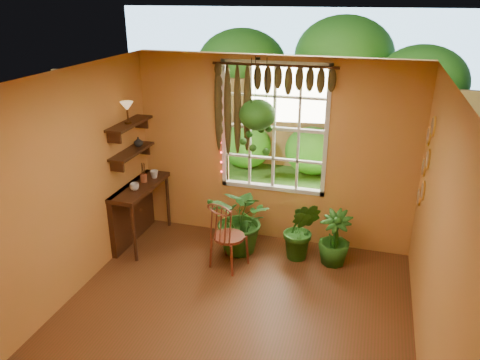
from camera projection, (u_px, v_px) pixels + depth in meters
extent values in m
plane|color=brown|center=(225.00, 331.00, 5.15)|extent=(4.50, 4.50, 0.00)
plane|color=white|center=(222.00, 86.00, 4.14)|extent=(4.50, 4.50, 0.00)
plane|color=#CB8445|center=(273.00, 153.00, 6.64)|extent=(4.00, 0.00, 4.00)
plane|color=#CB8445|center=(52.00, 199.00, 5.16)|extent=(0.00, 4.50, 4.50)
plane|color=#CB8445|center=(439.00, 251.00, 4.12)|extent=(0.00, 4.50, 4.50)
cube|color=silver|center=(274.00, 128.00, 6.54)|extent=(1.52, 0.10, 1.86)
cube|color=white|center=(275.00, 128.00, 6.57)|extent=(1.38, 0.01, 1.78)
cylinder|color=#3A1F0F|center=(274.00, 65.00, 6.11)|extent=(1.70, 0.04, 0.04)
cube|color=#3A1F0F|center=(140.00, 187.00, 6.71)|extent=(0.40, 1.20, 0.06)
cube|color=#3A1F0F|center=(132.00, 212.00, 6.91)|extent=(0.08, 1.18, 0.90)
cylinder|color=#3A1F0F|center=(134.00, 233.00, 6.35)|extent=(0.05, 0.05, 0.86)
cylinder|color=#3A1F0F|center=(168.00, 201.00, 7.33)|extent=(0.05, 0.05, 0.86)
cube|color=#3A1F0F|center=(132.00, 151.00, 6.54)|extent=(0.25, 0.90, 0.04)
cube|color=#3A1F0F|center=(129.00, 124.00, 6.39)|extent=(0.25, 0.90, 0.04)
cube|color=#255217|center=(316.00, 143.00, 11.61)|extent=(14.00, 10.00, 0.04)
cube|color=olive|center=(306.00, 126.00, 9.66)|extent=(12.00, 0.10, 1.80)
plane|color=#93C6F5|center=(328.00, 68.00, 12.62)|extent=(12.00, 0.00, 12.00)
cylinder|color=maroon|center=(229.00, 237.00, 6.23)|extent=(0.54, 0.54, 0.04)
torus|color=maroon|center=(220.00, 209.00, 5.92)|extent=(0.39, 0.17, 0.40)
imported|color=#144B14|center=(242.00, 219.00, 6.55)|extent=(1.06, 0.96, 1.03)
imported|color=#144B14|center=(301.00, 230.00, 6.39)|extent=(0.52, 0.43, 0.89)
imported|color=#144B14|center=(335.00, 238.00, 6.31)|extent=(0.54, 0.54, 0.78)
ellipsoid|color=black|center=(257.00, 120.00, 6.28)|extent=(0.29, 0.29, 0.17)
ellipsoid|color=#144B14|center=(257.00, 115.00, 6.26)|extent=(0.49, 0.49, 0.42)
imported|color=silver|center=(134.00, 187.00, 6.51)|extent=(0.16, 0.16, 0.10)
imported|color=beige|center=(154.00, 174.00, 6.94)|extent=(0.13, 0.13, 0.11)
cylinder|color=brown|center=(144.00, 178.00, 6.80)|extent=(0.10, 0.10, 0.12)
imported|color=#B2AD99|center=(138.00, 142.00, 6.67)|extent=(0.15, 0.15, 0.14)
cylinder|color=#513117|center=(128.00, 122.00, 6.32)|extent=(0.10, 0.10, 0.03)
cylinder|color=#513117|center=(128.00, 116.00, 6.29)|extent=(0.02, 0.02, 0.18)
cone|color=slate|center=(127.00, 106.00, 6.24)|extent=(0.18, 0.18, 0.12)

